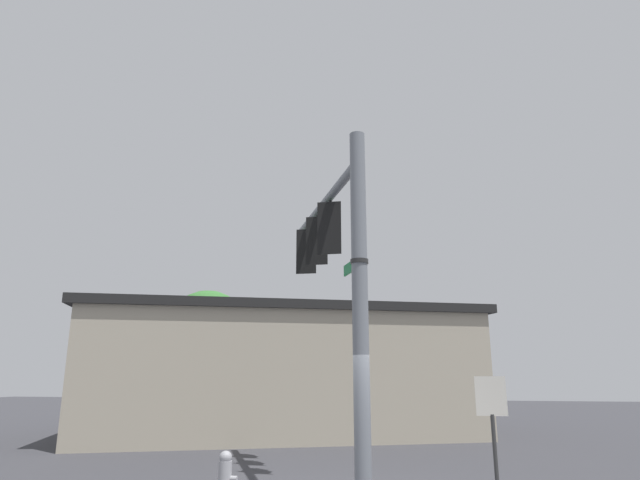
{
  "coord_description": "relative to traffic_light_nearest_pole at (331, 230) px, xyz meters",
  "views": [
    {
      "loc": [
        1.05,
        -9.65,
        2.16
      ],
      "look_at": [
        -1.26,
        2.79,
        5.37
      ],
      "focal_mm": 29.85,
      "sensor_mm": 36.0,
      "label": 1
    }
  ],
  "objects": [
    {
      "name": "signal_pole",
      "position": [
        0.85,
        -1.9,
        -1.99
      ],
      "size": [
        0.3,
        0.3,
        6.78
      ],
      "primitive_type": "cylinder",
      "color": "slate",
      "rests_on": "ground"
    },
    {
      "name": "mast_arm",
      "position": [
        -0.28,
        0.6,
        0.8
      ],
      "size": [
        2.44,
        5.08,
        0.2
      ],
      "primitive_type": "cylinder",
      "rotation": [
        0.0,
        1.57,
        2.0
      ],
      "color": "slate"
    },
    {
      "name": "traffic_light_nearest_pole",
      "position": [
        0.0,
        0.0,
        0.0
      ],
      "size": [
        0.54,
        0.49,
        1.31
      ],
      "color": "black"
    },
    {
      "name": "traffic_light_mid_inner",
      "position": [
        -0.5,
        1.1,
        0.0
      ],
      "size": [
        0.54,
        0.49,
        1.31
      ],
      "color": "black"
    },
    {
      "name": "traffic_light_mid_outer",
      "position": [
        -1.0,
        2.2,
        0.0
      ],
      "size": [
        0.54,
        0.49,
        1.31
      ],
      "color": "black"
    },
    {
      "name": "street_name_sign",
      "position": [
        0.76,
        -1.7,
        -1.17
      ],
      "size": [
        0.59,
        1.07,
        0.22
      ],
      "color": "#147238"
    },
    {
      "name": "storefront_building",
      "position": [
        -3.51,
        8.97,
        -3.09
      ],
      "size": [
        16.15,
        13.11,
        4.55
      ],
      "color": "#A89E89",
      "rests_on": "ground"
    },
    {
      "name": "tree_by_storefront",
      "position": [
        -5.23,
        5.73,
        -1.84
      ],
      "size": [
        2.87,
        2.87,
        4.98
      ],
      "color": "#4C3823",
      "rests_on": "ground"
    },
    {
      "name": "fire_hydrant",
      "position": [
        -1.65,
        -1.76,
        -4.96
      ],
      "size": [
        0.35,
        0.24,
        0.82
      ],
      "color": "#99999E",
      "rests_on": "ground"
    },
    {
      "name": "historical_marker",
      "position": [
        3.23,
        -0.1,
        -3.97
      ],
      "size": [
        0.6,
        0.08,
        2.13
      ],
      "color": "#333333",
      "rests_on": "ground"
    }
  ]
}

